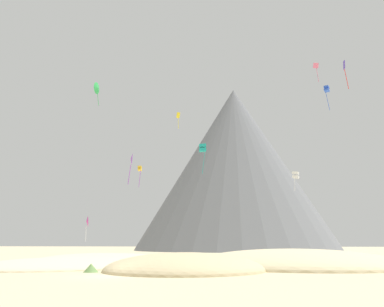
{
  "coord_description": "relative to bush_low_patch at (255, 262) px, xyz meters",
  "views": [
    {
      "loc": [
        10.41,
        -32.54,
        2.61
      ],
      "look_at": [
        3.09,
        32.99,
        16.44
      ],
      "focal_mm": 39.42,
      "sensor_mm": 36.0,
      "label": 1
    }
  ],
  "objects": [
    {
      "name": "ground_plane",
      "position": [
        -12.05,
        -17.79,
        -0.3
      ],
      "size": [
        400.0,
        400.0,
        0.0
      ],
      "primitive_type": "plane",
      "color": "#CCBA8E"
    },
    {
      "name": "dune_foreground_left",
      "position": [
        -18.78,
        -6.02,
        -0.3
      ],
      "size": [
        25.96,
        25.65,
        2.11
      ],
      "primitive_type": "ellipsoid",
      "rotation": [
        0.0,
        0.0,
        0.76
      ],
      "color": "beige",
      "rests_on": "ground_plane"
    },
    {
      "name": "dune_foreground_right",
      "position": [
        -6.67,
        -10.96,
        -0.3
      ],
      "size": [
        19.96,
        20.32,
        3.31
      ],
      "primitive_type": "ellipsoid",
      "rotation": [
        0.0,
        0.0,
        1.1
      ],
      "color": "#C6B284",
      "rests_on": "ground_plane"
    },
    {
      "name": "dune_midground",
      "position": [
        4.03,
        -2.82,
        -0.3
      ],
      "size": [
        28.42,
        25.82,
        3.75
      ],
      "primitive_type": "ellipsoid",
      "rotation": [
        0.0,
        0.0,
        2.85
      ],
      "color": "beige",
      "rests_on": "ground_plane"
    },
    {
      "name": "dune_back_low",
      "position": [
        -19.89,
        6.78,
        -0.3
      ],
      "size": [
        21.03,
        19.22,
        2.19
      ],
      "primitive_type": "ellipsoid",
      "rotation": [
        0.0,
        0.0,
        1.46
      ],
      "color": "beige",
      "rests_on": "ground_plane"
    },
    {
      "name": "bush_low_patch",
      "position": [
        0.0,
        0.0,
        0.0
      ],
      "size": [
        2.63,
        2.63,
        0.61
      ],
      "primitive_type": "cone",
      "rotation": [
        0.0,
        0.0,
        6.17
      ],
      "color": "#568442",
      "rests_on": "ground_plane"
    },
    {
      "name": "bush_far_right",
      "position": [
        -14.6,
        -13.62,
        0.07
      ],
      "size": [
        1.64,
        1.64,
        0.75
      ],
      "primitive_type": "cone",
      "rotation": [
        0.0,
        0.0,
        6.01
      ],
      "color": "#668C4C",
      "rests_on": "ground_plane"
    },
    {
      "name": "rock_massif",
      "position": [
        -1.5,
        84.21,
        22.83
      ],
      "size": [
        81.02,
        81.02,
        52.59
      ],
      "color": "slate",
      "rests_on": "ground_plane"
    },
    {
      "name": "kite_rainbow_high",
      "position": [
        14.59,
        32.16,
        36.95
      ],
      "size": [
        1.12,
        0.42,
        4.18
      ],
      "rotation": [
        0.0,
        0.0,
        5.5
      ],
      "color": "#E5668C"
    },
    {
      "name": "kite_teal_mid",
      "position": [
        -8.37,
        28.18,
        19.89
      ],
      "size": [
        1.52,
        1.48,
        5.76
      ],
      "rotation": [
        0.0,
        0.0,
        4.88
      ],
      "color": "teal"
    },
    {
      "name": "kite_indigo_high",
      "position": [
        14.22,
        9.64,
        27.14
      ],
      "size": [
        0.54,
        0.75,
        4.4
      ],
      "rotation": [
        0.0,
        0.0,
        0.85
      ],
      "color": "#5138B2"
    },
    {
      "name": "kite_green_high",
      "position": [
        -27.74,
        22.37,
        30.65
      ],
      "size": [
        0.77,
        2.28,
        4.58
      ],
      "rotation": [
        0.0,
        0.0,
        1.44
      ],
      "color": "green"
    },
    {
      "name": "kite_violet_mid",
      "position": [
        -17.76,
        10.97,
        14.58
      ],
      "size": [
        0.9,
        1.91,
        4.88
      ],
      "rotation": [
        0.0,
        0.0,
        4.96
      ],
      "color": "purple"
    },
    {
      "name": "kite_white_mid",
      "position": [
        10.24,
        38.62,
        15.95
      ],
      "size": [
        1.62,
        1.58,
        4.05
      ],
      "rotation": [
        0.0,
        0.0,
        1.23
      ],
      "color": "white"
    },
    {
      "name": "kite_blue_high",
      "position": [
        14.98,
        25.86,
        29.95
      ],
      "size": [
        1.15,
        1.18,
        4.74
      ],
      "rotation": [
        0.0,
        0.0,
        2.65
      ],
      "color": "blue"
    },
    {
      "name": "kite_magenta_low",
      "position": [
        -31.02,
        29.44,
        6.14
      ],
      "size": [
        1.19,
        2.02,
        4.89
      ],
      "rotation": [
        0.0,
        0.0,
        5.12
      ],
      "color": "#D1339E"
    },
    {
      "name": "kite_yellow_high",
      "position": [
        -12.79,
        25.82,
        25.57
      ],
      "size": [
        0.74,
        1.0,
        3.23
      ],
      "rotation": [
        0.0,
        0.0,
        0.13
      ],
      "color": "yellow"
    },
    {
      "name": "kite_gold_mid",
      "position": [
        -20.85,
        29.35,
        16.25
      ],
      "size": [
        0.74,
        0.8,
        4.2
      ],
      "rotation": [
        0.0,
        0.0,
        3.11
      ],
      "color": "gold"
    }
  ]
}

